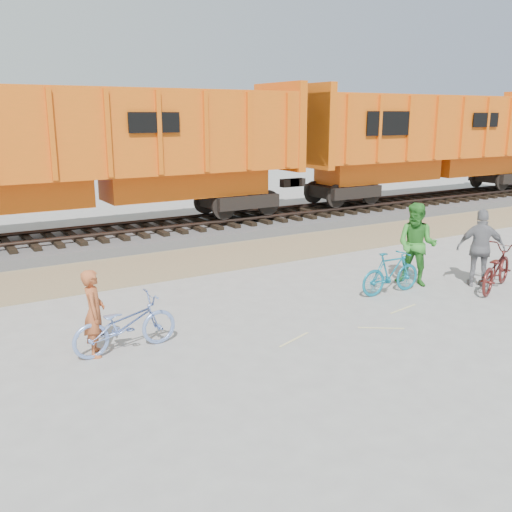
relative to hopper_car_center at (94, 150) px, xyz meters
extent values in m
plane|color=#9E9E99|center=(1.77, -9.00, -3.01)|extent=(120.00, 120.00, 0.00)
cube|color=tan|center=(1.77, -3.50, -3.00)|extent=(120.00, 3.00, 0.02)
cube|color=slate|center=(1.77, 0.00, -2.86)|extent=(120.00, 4.00, 0.30)
cube|color=black|center=(1.77, 0.00, -2.65)|extent=(0.22, 2.60, 0.12)
cube|color=black|center=(8.27, 0.00, -2.65)|extent=(0.22, 2.60, 0.12)
cylinder|color=#382821|center=(1.77, -0.72, -2.53)|extent=(120.00, 0.12, 0.12)
cylinder|color=#382821|center=(1.77, 0.72, -2.53)|extent=(120.00, 0.12, 0.12)
cube|color=black|center=(0.00, 0.00, -2.07)|extent=(11.20, 2.20, 0.80)
cube|color=#C6530D|center=(0.00, 0.00, -1.22)|extent=(11.76, 1.65, 0.90)
cube|color=#C6530D|center=(0.00, 0.00, 0.53)|extent=(14.00, 3.00, 2.60)
cube|color=#D7580D|center=(6.85, 0.00, 0.63)|extent=(0.30, 3.06, 3.10)
cube|color=black|center=(15.00, 0.00, -2.07)|extent=(11.20, 2.20, 0.80)
cube|color=#C6530D|center=(15.00, 0.00, -1.22)|extent=(11.76, 1.65, 0.90)
cube|color=#C6530D|center=(15.00, 0.00, 0.53)|extent=(14.00, 3.00, 2.60)
cube|color=#D7580D|center=(8.15, 0.00, 0.63)|extent=(0.30, 3.06, 3.10)
cube|color=black|center=(10.80, -1.58, 0.73)|extent=(2.20, 0.04, 0.90)
imported|color=#7590D0|center=(-2.06, -8.67, -2.51)|extent=(1.92, 0.74, 0.99)
imported|color=#12718D|center=(4.31, -8.63, -2.50)|extent=(1.69, 0.54, 1.01)
imported|color=#511917|center=(6.67, -9.70, -2.47)|extent=(2.14, 1.41, 1.06)
imported|color=#A9522A|center=(-2.56, -8.57, -2.24)|extent=(0.53, 0.65, 1.54)
imported|color=#2E7E28|center=(5.31, -8.43, -1.99)|extent=(1.14, 1.23, 2.02)
imported|color=slate|center=(6.57, -9.30, -2.06)|extent=(1.14, 1.08, 1.89)
camera|label=1|loc=(-4.95, -17.91, 1.07)|focal=40.00mm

